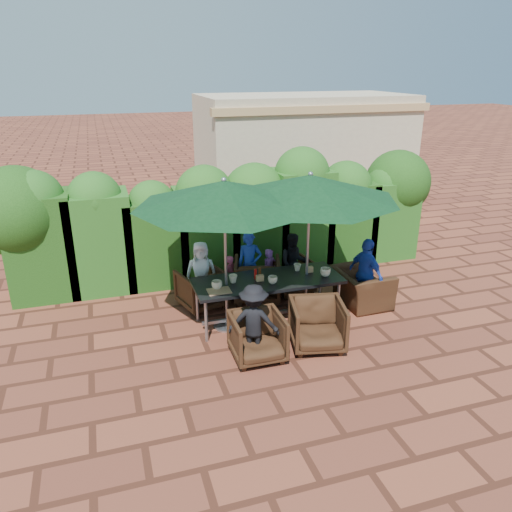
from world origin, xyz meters
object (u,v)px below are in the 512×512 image
object	(u,v)px
dining_table	(268,283)
chair_far_right	(292,274)
chair_near_right	(318,323)
umbrella_left	(224,194)
chair_far_mid	(257,278)
umbrella_right	(310,187)
chair_near_left	(257,335)
chair_far_left	(201,287)
chair_end_right	(362,282)

from	to	relation	value
dining_table	chair_far_right	size ratio (longest dim) A/B	3.41
chair_near_right	umbrella_left	bearing A→B (deg)	151.46
umbrella_left	chair_near_right	xyz separation A→B (m)	(1.14, -1.00, -1.81)
umbrella_left	chair_near_right	size ratio (longest dim) A/B	3.44
dining_table	chair_far_mid	world-z (taller)	chair_far_mid
chair_far_mid	chair_near_right	distance (m)	1.88
umbrella_left	umbrella_right	size ratio (longest dim) A/B	0.98
dining_table	chair_near_left	bearing A→B (deg)	-116.18
umbrella_right	chair_far_mid	bearing A→B (deg)	125.19
chair_far_left	chair_near_left	distance (m)	1.93
chair_far_left	umbrella_right	bearing A→B (deg)	135.87
umbrella_left	chair_far_left	xyz separation A→B (m)	(-0.24, 0.85, -1.84)
umbrella_left	dining_table	bearing A→B (deg)	-0.82
umbrella_right	chair_far_left	bearing A→B (deg)	152.21
chair_near_left	chair_end_right	size ratio (longest dim) A/B	0.77
chair_far_left	dining_table	bearing A→B (deg)	120.89
umbrella_right	chair_far_mid	size ratio (longest dim) A/B	3.39
umbrella_right	chair_far_left	distance (m)	2.59
chair_far_mid	dining_table	bearing A→B (deg)	101.32
umbrella_right	chair_far_right	xyz separation A→B (m)	(0.12, 0.93, -1.86)
chair_end_right	chair_far_left	bearing A→B (deg)	73.07
umbrella_left	chair_near_right	distance (m)	2.37
chair_near_left	chair_end_right	bearing A→B (deg)	26.62
umbrella_left	umbrella_right	world-z (taller)	same
dining_table	chair_far_left	xyz separation A→B (m)	(-0.93, 0.86, -0.30)
dining_table	chair_end_right	world-z (taller)	chair_end_right
chair_far_left	chair_far_mid	xyz separation A→B (m)	(1.02, -0.01, 0.04)
umbrella_left	chair_far_right	xyz separation A→B (m)	(1.50, 0.93, -1.86)
chair_end_right	umbrella_right	bearing A→B (deg)	93.11
chair_far_right	dining_table	bearing A→B (deg)	43.43
umbrella_left	chair_far_left	size ratio (longest dim) A/B	3.68
chair_end_right	chair_near_right	bearing A→B (deg)	128.02
chair_far_mid	chair_far_right	bearing A→B (deg)	-155.49
umbrella_left	chair_end_right	distance (m)	3.05
chair_near_left	umbrella_left	bearing A→B (deg)	100.98
chair_near_right	chair_far_mid	bearing A→B (deg)	113.84
chair_end_right	chair_far_mid	bearing A→B (deg)	64.70
chair_far_mid	chair_end_right	distance (m)	1.85
chair_far_mid	chair_near_right	world-z (taller)	chair_far_mid
dining_table	chair_far_right	world-z (taller)	dining_table
dining_table	chair_far_right	distance (m)	1.28
chair_near_left	chair_end_right	xyz separation A→B (m)	(2.29, 1.11, 0.05)
dining_table	chair_far_mid	xyz separation A→B (m)	(0.09, 0.85, -0.26)
umbrella_right	chair_far_mid	world-z (taller)	umbrella_right
chair_far_mid	chair_far_left	bearing A→B (deg)	16.94
dining_table	chair_far_left	size ratio (longest dim) A/B	3.23
umbrella_right	chair_end_right	size ratio (longest dim) A/B	2.90
umbrella_right	chair_near_left	xyz separation A→B (m)	(-1.19, -1.03, -1.84)
chair_far_mid	chair_near_right	bearing A→B (deg)	118.38
umbrella_right	chair_near_right	xyz separation A→B (m)	(-0.24, -1.00, -1.81)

